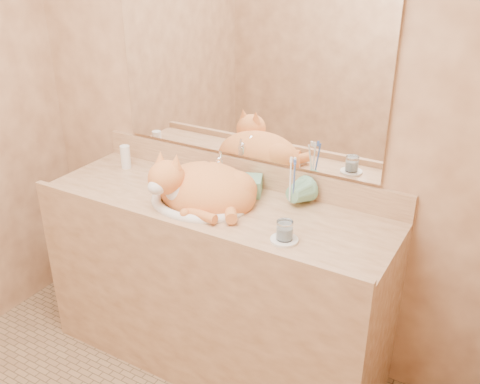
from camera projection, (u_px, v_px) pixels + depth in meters
The scene contains 12 objects.
wall_back at pixel (245, 100), 2.38m from camera, with size 2.40×0.02×2.50m, color #956543.
vanity_counter at pixel (215, 284), 2.52m from camera, with size 1.60×0.55×0.85m, color #916341, non-canonical shape.
mirror at pixel (243, 69), 2.31m from camera, with size 1.30×0.02×0.80m, color white.
sink_basin at pixel (199, 189), 2.32m from camera, with size 0.44×0.37×0.14m, color white, non-canonical shape.
faucet at pixel (219, 172), 2.44m from camera, with size 0.04×0.12×0.17m, color white, non-canonical shape.
cat at pixel (201, 186), 2.32m from camera, with size 0.45×0.37×0.24m, color orange, non-canonical shape.
soap_dispenser at pixel (251, 181), 2.34m from camera, with size 0.08×0.08×0.18m, color #6EB08B.
toothbrush_cup at pixel (292, 197), 2.28m from camera, with size 0.12×0.12×0.11m, color #6EB08B.
toothbrushes at pixel (292, 179), 2.24m from camera, with size 0.04×0.04×0.24m, color white, non-canonical shape.
saucer at pixel (284, 240), 2.05m from camera, with size 0.11×0.11×0.01m, color white.
water_glass at pixel (285, 230), 2.03m from camera, with size 0.06×0.06×0.08m, color silver.
lotion_bottle at pixel (126, 157), 2.68m from camera, with size 0.05×0.05×0.12m, color white.
Camera 1 is at (1.14, -1.02, 1.91)m, focal length 40.00 mm.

